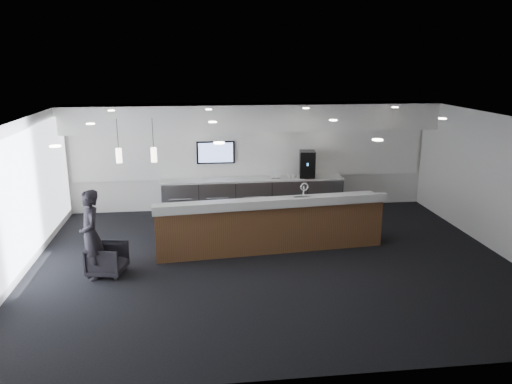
{
  "coord_description": "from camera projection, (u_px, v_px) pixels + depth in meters",
  "views": [
    {
      "loc": [
        -1.54,
        -9.71,
        4.16
      ],
      "look_at": [
        -0.19,
        1.3,
        1.18
      ],
      "focal_mm": 35.0,
      "sensor_mm": 36.0,
      "label": 1
    }
  ],
  "objects": [
    {
      "name": "back_wall",
      "position": [
        251.0,
        156.0,
        14.02
      ],
      "size": [
        10.0,
        0.02,
        3.0
      ],
      "primitive_type": "cube",
      "color": "silver",
      "rests_on": "ground"
    },
    {
      "name": "cup_2",
      "position": [
        294.0,
        176.0,
        13.88
      ],
      "size": [
        0.12,
        0.12,
        0.09
      ],
      "primitive_type": "imported",
      "rotation": [
        0.0,
        0.0,
        1.29
      ],
      "color": "white",
      "rests_on": "back_credenza"
    },
    {
      "name": "wall_tv",
      "position": [
        216.0,
        152.0,
        13.77
      ],
      "size": [
        1.05,
        0.08,
        0.62
      ],
      "color": "black",
      "rests_on": "back_wall"
    },
    {
      "name": "back_credenza",
      "position": [
        253.0,
        195.0,
        13.94
      ],
      "size": [
        5.06,
        0.66,
        0.95
      ],
      "color": "gray",
      "rests_on": "ground"
    },
    {
      "name": "lounge_guest",
      "position": [
        91.0,
        235.0,
        9.59
      ],
      "size": [
        0.63,
        0.75,
        1.76
      ],
      "primitive_type": "imported",
      "rotation": [
        0.0,
        0.0,
        -1.2
      ],
      "color": "black",
      "rests_on": "ground"
    },
    {
      "name": "alcove_panel",
      "position": [
        251.0,
        153.0,
        13.96
      ],
      "size": [
        9.8,
        0.06,
        1.4
      ],
      "primitive_type": "cube",
      "color": "white",
      "rests_on": "back_wall"
    },
    {
      "name": "pendant_right",
      "position": [
        121.0,
        153.0,
        10.39
      ],
      "size": [
        0.12,
        0.12,
        0.3
      ],
      "primitive_type": "cylinder",
      "color": "#FFE6C6",
      "rests_on": "ceiling"
    },
    {
      "name": "info_sign_right",
      "position": [
        273.0,
        175.0,
        13.79
      ],
      "size": [
        0.16,
        0.05,
        0.21
      ],
      "primitive_type": "cube",
      "rotation": [
        0.0,
        0.0,
        0.16
      ],
      "color": "white",
      "rests_on": "back_credenza"
    },
    {
      "name": "cup_0",
      "position": [
        304.0,
        176.0,
        13.91
      ],
      "size": [
        0.09,
        0.09,
        0.09
      ],
      "primitive_type": "imported",
      "color": "white",
      "rests_on": "back_credenza"
    },
    {
      "name": "right_wall",
      "position": [
        502.0,
        186.0,
        10.77
      ],
      "size": [
        0.02,
        8.0,
        3.0
      ],
      "primitive_type": "cube",
      "color": "silver",
      "rests_on": "ground"
    },
    {
      "name": "window_blinds_wall",
      "position": [
        19.0,
        201.0,
        9.6
      ],
      "size": [
        0.04,
        7.36,
        2.55
      ],
      "primitive_type": "cube",
      "color": "white",
      "rests_on": "left_wall"
    },
    {
      "name": "cup_3",
      "position": [
        289.0,
        176.0,
        13.86
      ],
      "size": [
        0.12,
        0.12,
        0.09
      ],
      "primitive_type": "imported",
      "rotation": [
        0.0,
        0.0,
        1.94
      ],
      "color": "white",
      "rests_on": "back_credenza"
    },
    {
      "name": "armchair",
      "position": [
        107.0,
        259.0,
        9.87
      ],
      "size": [
        0.82,
        0.81,
        0.64
      ],
      "primitive_type": "imported",
      "rotation": [
        0.0,
        0.0,
        1.36
      ],
      "color": "black",
      "rests_on": "ground"
    },
    {
      "name": "ceiling",
      "position": [
        274.0,
        120.0,
        9.79
      ],
      "size": [
        10.0,
        8.0,
        0.02
      ],
      "primitive_type": "cube",
      "color": "black",
      "rests_on": "back_wall"
    },
    {
      "name": "coffee_machine",
      "position": [
        307.0,
        164.0,
        13.88
      ],
      "size": [
        0.48,
        0.58,
        0.74
      ],
      "rotation": [
        0.0,
        0.0,
        -0.14
      ],
      "color": "black",
      "rests_on": "back_credenza"
    },
    {
      "name": "ground",
      "position": [
        272.0,
        261.0,
        10.57
      ],
      "size": [
        10.0,
        10.0,
        0.0
      ],
      "primitive_type": "plane",
      "color": "black",
      "rests_on": "ground"
    },
    {
      "name": "ceiling_can_lights",
      "position": [
        274.0,
        121.0,
        9.8
      ],
      "size": [
        7.0,
        5.0,
        0.02
      ],
      "primitive_type": null,
      "color": "white",
      "rests_on": "ceiling"
    },
    {
      "name": "info_sign_left",
      "position": [
        278.0,
        174.0,
        13.79
      ],
      "size": [
        0.16,
        0.04,
        0.22
      ],
      "primitive_type": "cube",
      "rotation": [
        0.0,
        0.0,
        0.12
      ],
      "color": "white",
      "rests_on": "back_credenza"
    },
    {
      "name": "left_wall",
      "position": [
        17.0,
        201.0,
        9.6
      ],
      "size": [
        0.02,
        8.0,
        3.0
      ],
      "primitive_type": "cube",
      "color": "silver",
      "rests_on": "ground"
    },
    {
      "name": "pendant_left",
      "position": [
        155.0,
        152.0,
        10.48
      ],
      "size": [
        0.12,
        0.12,
        0.3
      ],
      "primitive_type": "cylinder",
      "color": "#FFE6C6",
      "rests_on": "ceiling"
    },
    {
      "name": "soffit_bulkhead",
      "position": [
        253.0,
        117.0,
        13.29
      ],
      "size": [
        10.0,
        0.9,
        0.7
      ],
      "primitive_type": "cube",
      "color": "white",
      "rests_on": "back_wall"
    },
    {
      "name": "cup_1",
      "position": [
        299.0,
        176.0,
        13.89
      ],
      "size": [
        0.13,
        0.13,
        0.09
      ],
      "primitive_type": "imported",
      "rotation": [
        0.0,
        0.0,
        0.65
      ],
      "color": "white",
      "rests_on": "back_credenza"
    },
    {
      "name": "service_counter",
      "position": [
        270.0,
        225.0,
        11.13
      ],
      "size": [
        5.2,
        1.32,
        1.49
      ],
      "rotation": [
        0.0,
        0.0,
        0.09
      ],
      "color": "brown",
      "rests_on": "ground"
    }
  ]
}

